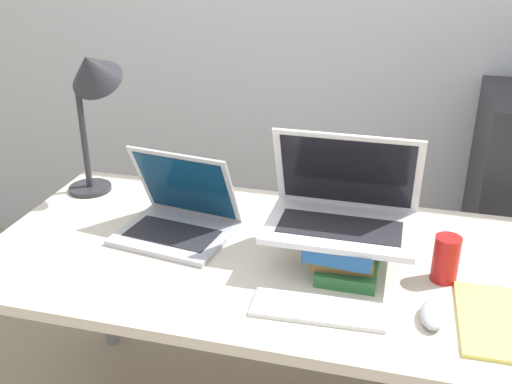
{
  "coord_description": "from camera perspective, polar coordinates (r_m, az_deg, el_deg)",
  "views": [
    {
      "loc": [
        0.36,
        -0.98,
        1.55
      ],
      "look_at": [
        -0.01,
        0.4,
        0.89
      ],
      "focal_mm": 42.0,
      "sensor_mm": 36.0,
      "label": 1
    }
  ],
  "objects": [
    {
      "name": "laptop_on_books",
      "position": [
        1.56,
        8.24,
        -1.56
      ],
      "size": [
        0.38,
        0.26,
        0.25
      ],
      "color": "silver",
      "rests_on": "book_stack"
    },
    {
      "name": "wireless_keyboard",
      "position": [
        1.43,
        5.97,
        -11.06
      ],
      "size": [
        0.32,
        0.12,
        0.01
      ],
      "color": "white",
      "rests_on": "desk"
    },
    {
      "name": "desk_lamp",
      "position": [
        1.91,
        -15.44,
        9.8
      ],
      "size": [
        0.23,
        0.2,
        0.51
      ],
      "color": "#28282D",
      "rests_on": "desk"
    },
    {
      "name": "soda_can",
      "position": [
        1.58,
        17.63,
        -6.09
      ],
      "size": [
        0.07,
        0.07,
        0.12
      ],
      "color": "red",
      "rests_on": "desk"
    },
    {
      "name": "desk",
      "position": [
        1.69,
        0.21,
        -7.78
      ],
      "size": [
        1.5,
        0.8,
        0.71
      ],
      "color": "beige",
      "rests_on": "ground_plane"
    },
    {
      "name": "mouse",
      "position": [
        1.45,
        16.44,
        -11.14
      ],
      "size": [
        0.06,
        0.11,
        0.03
      ],
      "color": "#B2B2B7",
      "rests_on": "desk"
    },
    {
      "name": "notepad",
      "position": [
        1.49,
        22.34,
        -11.37
      ],
      "size": [
        0.2,
        0.29,
        0.01
      ],
      "color": "#EFE066",
      "rests_on": "desk"
    },
    {
      "name": "book_stack",
      "position": [
        1.59,
        8.7,
        -5.04
      ],
      "size": [
        0.19,
        0.29,
        0.11
      ],
      "color": "#33753D",
      "rests_on": "desk"
    },
    {
      "name": "laptop_left",
      "position": [
        1.74,
        -7.39,
        -2.4
      ],
      "size": [
        0.34,
        0.3,
        0.25
      ],
      "color": "#B2B2B7",
      "rests_on": "desk"
    }
  ]
}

